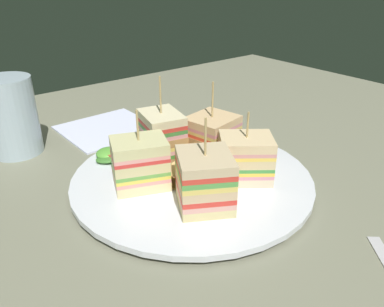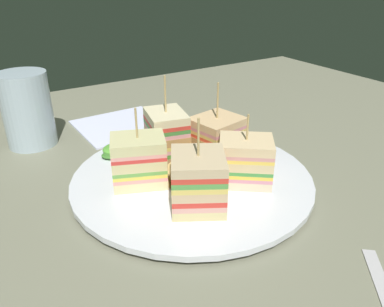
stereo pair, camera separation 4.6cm
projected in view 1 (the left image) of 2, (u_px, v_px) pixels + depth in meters
The scene contains 11 objects.
ground_plane at pixel (192, 190), 47.84cm from camera, with size 123.67×97.03×1.80cm, color gray.
plate at pixel (192, 179), 47.11cm from camera, with size 29.26×29.26×1.23cm.
sandwich_wedge_0 at pixel (163, 136), 50.02cm from camera, with size 5.93×7.04×11.03cm.
sandwich_wedge_1 at pixel (140, 163), 43.58cm from camera, with size 7.48×6.70×9.31cm.
sandwich_wedge_2 at pixel (205, 180), 40.06cm from camera, with size 7.81×8.05×9.95cm.
sandwich_wedge_3 at pixel (245, 158), 45.16cm from camera, with size 7.84×7.59×8.46cm.
sandwich_wedge_4 at pixel (212, 136), 50.86cm from camera, with size 7.12×6.61×10.12cm.
chip_pile at pixel (187, 170), 45.63cm from camera, with size 7.16×6.74×2.24cm.
salad_garnish at pixel (119, 155), 50.70cm from camera, with size 7.30×7.81×1.35cm.
napkin at pixel (109, 127), 63.26cm from camera, with size 13.98×13.26×0.50cm, color white.
drinking_glass at pixel (12, 122), 53.57cm from camera, with size 7.04×7.04×10.94cm.
Camera 1 is at (25.31, 32.05, 24.44)cm, focal length 35.77 mm.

